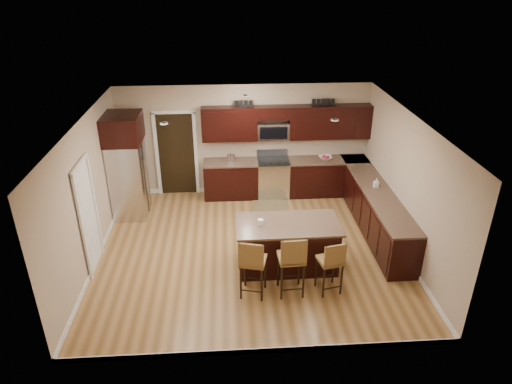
{
  "coord_description": "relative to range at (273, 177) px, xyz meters",
  "views": [
    {
      "loc": [
        -0.41,
        -7.69,
        5.11
      ],
      "look_at": [
        0.13,
        0.4,
        1.1
      ],
      "focal_mm": 32.0,
      "sensor_mm": 36.0,
      "label": 1
    }
  ],
  "objects": [
    {
      "name": "doorway",
      "position": [
        -2.33,
        0.28,
        0.56
      ],
      "size": [
        0.85,
        0.03,
        2.06
      ],
      "primitive_type": "cube",
      "color": "black",
      "rests_on": "floor"
    },
    {
      "name": "stool_right",
      "position": [
        0.61,
        -3.86,
        0.17
      ],
      "size": [
        0.46,
        0.46,
        1.03
      ],
      "rotation": [
        0.0,
        0.0,
        0.21
      ],
      "color": "olive",
      "rests_on": "floor"
    },
    {
      "name": "upper_cabinets",
      "position": [
        0.36,
        0.13,
        1.37
      ],
      "size": [
        4.0,
        0.33,
        0.8
      ],
      "color": "black",
      "rests_on": "wall_back"
    },
    {
      "name": "wall_back",
      "position": [
        -0.68,
        0.3,
        0.88
      ],
      "size": [
        6.0,
        0.0,
        6.0
      ],
      "primitive_type": "plane",
      "rotation": [
        1.57,
        0.0,
        0.0
      ],
      "color": "tan",
      "rests_on": "floor"
    },
    {
      "name": "stool_mid",
      "position": [
        -0.07,
        -3.87,
        0.26
      ],
      "size": [
        0.46,
        0.46,
        1.17
      ],
      "rotation": [
        0.0,
        0.0,
        0.05
      ],
      "color": "olive",
      "rests_on": "floor"
    },
    {
      "name": "letter_decor",
      "position": [
        0.22,
        0.13,
        1.82
      ],
      "size": [
        2.2,
        0.03,
        0.15
      ],
      "primitive_type": null,
      "color": "black",
      "rests_on": "upper_cabinets"
    },
    {
      "name": "floor",
      "position": [
        -0.68,
        -2.45,
        -0.47
      ],
      "size": [
        6.0,
        6.0,
        0.0
      ],
      "primitive_type": "plane",
      "color": "olive",
      "rests_on": "ground"
    },
    {
      "name": "ceiling",
      "position": [
        -0.68,
        -2.45,
        2.23
      ],
      "size": [
        6.0,
        6.0,
        0.0
      ],
      "primitive_type": "plane",
      "rotation": [
        3.14,
        0.0,
        0.0
      ],
      "color": "silver",
      "rests_on": "wall_back"
    },
    {
      "name": "pantry_door",
      "position": [
        -3.66,
        -2.75,
        0.55
      ],
      "size": [
        0.03,
        0.8,
        2.04
      ],
      "primitive_type": "cube",
      "color": "white",
      "rests_on": "floor"
    },
    {
      "name": "canister_short",
      "position": [
        -0.98,
        -0.0,
        0.54
      ],
      "size": [
        0.11,
        0.11,
        0.18
      ],
      "primitive_type": "cylinder",
      "color": "silver",
      "rests_on": "base_cabinets"
    },
    {
      "name": "refrigerator",
      "position": [
        -3.3,
        -0.76,
        0.74
      ],
      "size": [
        0.79,
        0.94,
        2.35
      ],
      "color": "silver",
      "rests_on": "floor"
    },
    {
      "name": "fruit_bowl",
      "position": [
        1.27,
        -0.0,
        0.49
      ],
      "size": [
        0.35,
        0.35,
        0.08
      ],
      "primitive_type": "imported",
      "rotation": [
        0.0,
        0.0,
        0.14
      ],
      "color": "silver",
      "rests_on": "base_cabinets"
    },
    {
      "name": "canister_tall",
      "position": [
        -1.05,
        -0.0,
        0.54
      ],
      "size": [
        0.12,
        0.12,
        0.19
      ],
      "primitive_type": "cylinder",
      "color": "silver",
      "rests_on": "base_cabinets"
    },
    {
      "name": "wall_right",
      "position": [
        2.32,
        -2.45,
        0.88
      ],
      "size": [
        0.0,
        5.5,
        5.5
      ],
      "primitive_type": "plane",
      "rotation": [
        1.57,
        0.0,
        -1.57
      ],
      "color": "tan",
      "rests_on": "floor"
    },
    {
      "name": "island",
      "position": [
        -0.03,
        -3.02,
        -0.04
      ],
      "size": [
        1.91,
        1.02,
        0.92
      ],
      "rotation": [
        0.0,
        0.0,
        0.01
      ],
      "color": "black",
      "rests_on": "floor"
    },
    {
      "name": "island_jar",
      "position": [
        -0.53,
        -3.02,
        0.5
      ],
      "size": [
        0.1,
        0.1,
        0.1
      ],
      "primitive_type": "cylinder",
      "color": "white",
      "rests_on": "island"
    },
    {
      "name": "floor_mat",
      "position": [
        -0.11,
        -0.58,
        -0.47
      ],
      "size": [
        0.91,
        0.66,
        0.01
      ],
      "primitive_type": "cube",
      "rotation": [
        0.0,
        0.0,
        -0.1
      ],
      "color": "brown",
      "rests_on": "floor"
    },
    {
      "name": "range",
      "position": [
        0.0,
        0.0,
        0.0
      ],
      "size": [
        0.76,
        0.64,
        1.11
      ],
      "color": "silver",
      "rests_on": "floor"
    },
    {
      "name": "soap_bottle",
      "position": [
        2.02,
        -1.63,
        0.55
      ],
      "size": [
        0.09,
        0.1,
        0.2
      ],
      "primitive_type": "imported",
      "rotation": [
        0.0,
        0.0,
        0.03
      ],
      "color": "#B2B2B2",
      "rests_on": "base_cabinets"
    },
    {
      "name": "microwave",
      "position": [
        0.0,
        0.15,
        1.15
      ],
      "size": [
        0.76,
        0.31,
        0.4
      ],
      "primitive_type": "cube",
      "color": "silver",
      "rests_on": "upper_cabinets"
    },
    {
      "name": "wall_left",
      "position": [
        -3.68,
        -2.45,
        0.88
      ],
      "size": [
        0.0,
        5.5,
        5.5
      ],
      "primitive_type": "plane",
      "rotation": [
        1.57,
        0.0,
        1.57
      ],
      "color": "tan",
      "rests_on": "floor"
    },
    {
      "name": "base_cabinets",
      "position": [
        1.22,
        -1.01,
        -0.01
      ],
      "size": [
        4.02,
        3.96,
        0.92
      ],
      "color": "black",
      "rests_on": "floor"
    },
    {
      "name": "stool_left",
      "position": [
        -0.73,
        -3.86,
        0.23
      ],
      "size": [
        0.51,
        0.51,
        1.13
      ],
      "rotation": [
        0.0,
        0.0,
        -0.25
      ],
      "color": "olive",
      "rests_on": "floor"
    }
  ]
}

